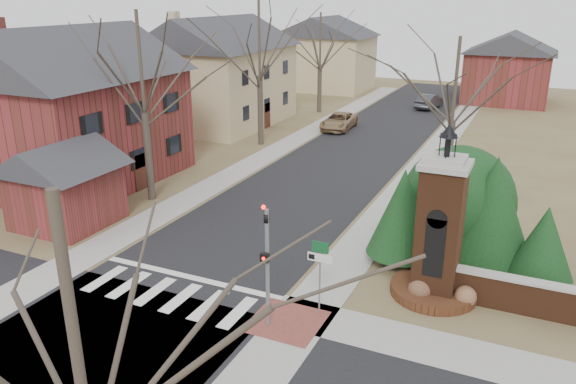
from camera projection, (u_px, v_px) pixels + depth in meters
The scene contains 30 objects.
ground at pixel (154, 305), 20.22m from camera, with size 120.00×120.00×0.00m, color brown.
main_street at pixel (350, 155), 39.07m from camera, with size 8.00×70.00×0.01m, color black.
cross_street at pixel (95, 350), 17.65m from camera, with size 120.00×8.00×0.01m, color black.
crosswalk_zone at pixel (168, 295), 20.91m from camera, with size 8.00×2.20×0.02m, color silver.
stop_bar at pixel (190, 277), 22.19m from camera, with size 8.00×0.35×0.02m, color silver.
sidewalk_right_main at pixel (425, 164), 37.02m from camera, with size 2.00×60.00×0.02m, color gray.
sidewalk_left at pixel (283, 147), 41.11m from camera, with size 2.00×60.00×0.02m, color gray.
curb_apron at pixel (286, 322), 19.19m from camera, with size 2.40×2.40×0.02m, color brown.
traffic_signal_pole at pixel (267, 256), 18.16m from camera, with size 0.28×0.41×4.50m.
sign_post at pixel (320, 263), 19.08m from camera, with size 0.90×0.07×2.75m.
brick_gate_monument at pixel (438, 241), 20.24m from camera, with size 3.20×3.20×6.47m.
brick_garden_wall at pixel (569, 305), 18.98m from camera, with size 7.50×0.50×1.30m.
house_brick_left at pixel (72, 103), 32.34m from camera, with size 9.80×11.80×9.42m.
house_stucco_left at pixel (218, 69), 47.12m from camera, with size 9.80×12.80×9.28m.
garage_left at pixel (63, 180), 26.67m from camera, with size 4.80×4.80×4.29m.
house_distant_left at pixel (325, 52), 64.64m from camera, with size 10.80×8.80×8.53m.
house_distant_right at pixel (509, 66), 56.98m from camera, with size 8.80×8.80×7.30m.
evergreen_near at pixel (403, 212), 22.62m from camera, with size 2.80×2.80×4.10m.
evergreen_mid at pixel (493, 207), 22.25m from camera, with size 3.40×3.40×4.70m.
evergreen_far at pixel (544, 242), 20.84m from camera, with size 2.40×2.40×3.30m.
evergreen_mass at pixel (458, 196), 24.02m from camera, with size 4.80×4.80×4.80m, color black.
bare_tree_0 at pixel (140, 55), 28.11m from camera, with size 8.05×8.05×11.15m.
bare_tree_1 at pixel (259, 33), 39.14m from camera, with size 8.40×8.40×11.64m.
bare_tree_2 at pixel (320, 35), 50.80m from camera, with size 7.35×7.35×10.19m.
bare_tree_3 at pixel (457, 74), 28.75m from camera, with size 7.00×7.00×9.70m.
bare_tree_4 at pixel (70, 308), 8.03m from camera, with size 6.65×6.65×9.21m.
pickup_truck at pixel (339, 121), 46.20m from camera, with size 2.21×4.79×1.33m, color #91724F.
distant_car at pixel (429, 101), 54.57m from camera, with size 1.48×4.25×1.40m, color #323439.
dry_shrub_left at pixel (420, 289), 20.47m from camera, with size 0.87×0.87×0.87m, color brown.
dry_shrub_right at pixel (465, 296), 20.03m from camera, with size 0.79×0.79×0.79m, color brown.
Camera 1 is at (11.77, -14.07, 10.61)m, focal length 35.00 mm.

